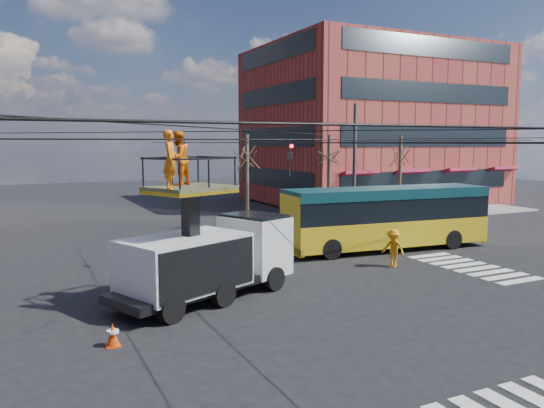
{
  "coord_description": "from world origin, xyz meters",
  "views": [
    {
      "loc": [
        -7.95,
        -16.91,
        5.51
      ],
      "look_at": [
        1.27,
        2.19,
        3.04
      ],
      "focal_mm": 35.0,
      "sensor_mm": 36.0,
      "label": 1
    }
  ],
  "objects": [
    {
      "name": "ground",
      "position": [
        0.0,
        0.0,
        0.0
      ],
      "size": [
        120.0,
        120.0,
        0.0
      ],
      "primitive_type": "plane",
      "color": "black",
      "rests_on": "ground"
    },
    {
      "name": "sidewalk_ne",
      "position": [
        21.0,
        21.0,
        0.06
      ],
      "size": [
        18.0,
        18.0,
        0.12
      ],
      "primitive_type": "cube",
      "color": "slate",
      "rests_on": "ground"
    },
    {
      "name": "crosswalks",
      "position": [
        0.0,
        0.0,
        0.01
      ],
      "size": [
        22.4,
        22.4,
        0.02
      ],
      "primitive_type": null,
      "color": "silver",
      "rests_on": "ground"
    },
    {
      "name": "building_ne",
      "position": [
        21.98,
        23.98,
        7.0
      ],
      "size": [
        20.06,
        16.06,
        14.0
      ],
      "color": "maroon",
      "rests_on": "ground"
    },
    {
      "name": "overhead_network",
      "position": [
        -0.07,
        0.4,
        4.29
      ],
      "size": [
        24.24,
        24.24,
        8.0
      ],
      "color": "#2D2D30",
      "rests_on": "ground"
    },
    {
      "name": "tree_a",
      "position": [
        5.0,
        13.5,
        4.63
      ],
      "size": [
        2.0,
        2.0,
        6.0
      ],
      "color": "#382B21",
      "rests_on": "ground"
    },
    {
      "name": "tree_b",
      "position": [
        11.0,
        13.5,
        4.63
      ],
      "size": [
        2.0,
        2.0,
        6.0
      ],
      "color": "#382B21",
      "rests_on": "ground"
    },
    {
      "name": "tree_c",
      "position": [
        17.0,
        13.5,
        4.63
      ],
      "size": [
        2.0,
        2.0,
        6.0
      ],
      "color": "#382B21",
      "rests_on": "ground"
    },
    {
      "name": "utility_truck",
      "position": [
        -1.98,
        0.66,
        1.99
      ],
      "size": [
        7.34,
        4.87,
        5.9
      ],
      "rotation": [
        0.0,
        0.0,
        0.4
      ],
      "color": "black",
      "rests_on": "ground"
    },
    {
      "name": "city_bus",
      "position": [
        9.12,
        4.86,
        1.72
      ],
      "size": [
        11.07,
        3.51,
        3.2
      ],
      "rotation": [
        0.0,
        0.0,
        -0.08
      ],
      "color": "gold",
      "rests_on": "ground"
    },
    {
      "name": "traffic_cone",
      "position": [
        -5.83,
        -2.57,
        0.32
      ],
      "size": [
        0.36,
        0.36,
        0.65
      ],
      "primitive_type": "cone",
      "color": "red",
      "rests_on": "ground"
    },
    {
      "name": "worker_ground",
      "position": [
        -3.54,
        0.1,
        0.81
      ],
      "size": [
        0.71,
        1.03,
        1.62
      ],
      "primitive_type": "imported",
      "rotation": [
        0.0,
        0.0,
        1.2
      ],
      "color": "red",
      "rests_on": "ground"
    },
    {
      "name": "flagger",
      "position": [
        6.93,
        1.55,
        0.85
      ],
      "size": [
        0.99,
        1.26,
        1.71
      ],
      "primitive_type": "imported",
      "rotation": [
        0.0,
        0.0,
        -1.2
      ],
      "color": "orange",
      "rests_on": "ground"
    }
  ]
}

